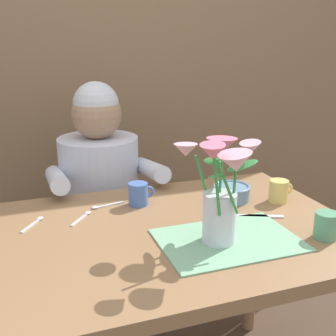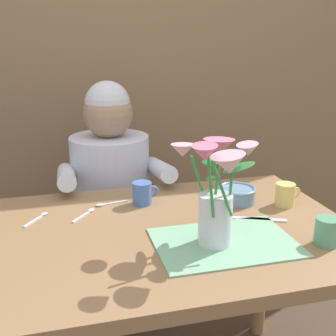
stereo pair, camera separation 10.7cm
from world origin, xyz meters
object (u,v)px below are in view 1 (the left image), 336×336
dinner_knife (254,216)px  ceramic_bowl (232,192)px  ceramic_mug (326,225)px  coffee_cup (139,194)px  tea_cup (279,191)px  seated_person (102,212)px  flower_vase (221,188)px

dinner_knife → ceramic_bowl: bearing=113.4°
ceramic_bowl → ceramic_mug: size_ratio=1.46×
coffee_cup → tea_cup: same height
coffee_cup → ceramic_mug: same height
ceramic_bowl → coffee_cup: coffee_cup is taller
dinner_knife → ceramic_mug: size_ratio=2.04×
seated_person → coffee_cup: (0.07, -0.40, 0.22)m
flower_vase → ceramic_bowl: flower_vase is taller
dinner_knife → flower_vase: bearing=-123.1°
dinner_knife → ceramic_mug: 0.24m
coffee_cup → ceramic_mug: bearing=-44.1°
dinner_knife → ceramic_mug: ceramic_mug is taller
seated_person → flower_vase: (0.20, -0.75, 0.35)m
flower_vase → coffee_cup: (-0.14, 0.36, -0.13)m
coffee_cup → ceramic_mug: (0.45, -0.43, 0.00)m
seated_person → ceramic_mug: size_ratio=12.20×
coffee_cup → tea_cup: 0.50m
dinner_knife → coffee_cup: 0.40m
flower_vase → ceramic_bowl: bearing=56.4°
tea_cup → ceramic_mug: size_ratio=1.00×
flower_vase → ceramic_bowl: size_ratio=2.32×
tea_cup → ceramic_mug: 0.30m
seated_person → ceramic_mug: bearing=-54.1°
ceramic_bowl → flower_vase: bearing=-123.6°
seated_person → dinner_knife: size_ratio=5.97×
seated_person → ceramic_bowl: seated_person is taller
seated_person → dinner_knife: 0.76m
flower_vase → ceramic_bowl: 0.38m
flower_vase → dinner_knife: size_ratio=1.66×
flower_vase → tea_cup: bearing=32.6°
seated_person → tea_cup: bearing=-40.2°
tea_cup → ceramic_mug: same height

